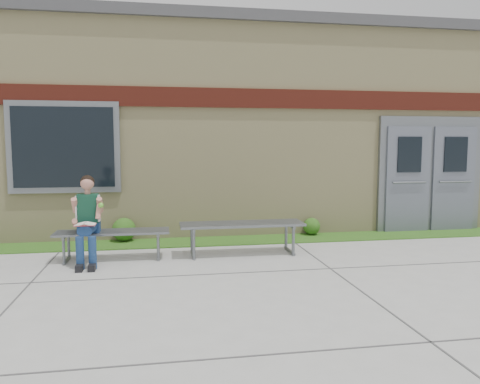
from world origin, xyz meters
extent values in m
plane|color=#9E9E99|center=(0.00, 0.00, 0.00)|extent=(80.00, 80.00, 0.00)
cube|color=#1C5115|center=(0.00, 2.60, 0.01)|extent=(16.00, 0.80, 0.02)
cube|color=beige|center=(0.00, 6.00, 2.00)|extent=(16.00, 6.00, 4.00)
cube|color=#3F3F42|center=(0.00, 6.00, 4.10)|extent=(16.20, 6.20, 0.20)
cube|color=maroon|center=(0.00, 2.97, 2.60)|extent=(16.00, 0.06, 0.35)
cube|color=slate|center=(-3.00, 2.96, 1.70)|extent=(1.90, 0.08, 1.60)
cube|color=black|center=(-3.00, 2.92, 1.70)|extent=(1.70, 0.04, 1.40)
cube|color=slate|center=(4.00, 2.96, 1.15)|extent=(2.20, 0.08, 2.30)
cube|color=slate|center=(3.50, 2.91, 1.05)|extent=(0.92, 0.06, 2.10)
cube|color=slate|center=(4.50, 2.91, 1.05)|extent=(0.92, 0.06, 2.10)
cube|color=slate|center=(-2.08, 1.57, 0.42)|extent=(1.70, 0.48, 0.03)
cube|color=slate|center=(-2.76, 1.57, 0.19)|extent=(0.04, 0.47, 0.39)
cube|color=slate|center=(-1.40, 1.57, 0.19)|extent=(0.04, 0.47, 0.39)
cube|color=slate|center=(-0.08, 1.57, 0.49)|extent=(1.96, 0.55, 0.04)
cube|color=slate|center=(-0.87, 1.57, 0.22)|extent=(0.05, 0.54, 0.45)
cube|color=slate|center=(0.70, 1.57, 0.22)|extent=(0.05, 0.54, 0.45)
cube|color=navy|center=(-2.42, 1.53, 0.52)|extent=(0.32, 0.23, 0.15)
cube|color=#0F3920|center=(-2.42, 1.51, 0.81)|extent=(0.30, 0.19, 0.43)
sphere|color=tan|center=(-2.42, 1.50, 1.18)|extent=(0.20, 0.20, 0.20)
sphere|color=black|center=(-2.42, 1.52, 1.20)|extent=(0.21, 0.21, 0.21)
cylinder|color=navy|center=(-2.50, 1.28, 0.53)|extent=(0.14, 0.39, 0.14)
cylinder|color=navy|center=(-2.33, 1.28, 0.53)|extent=(0.14, 0.39, 0.14)
cylinder|color=navy|center=(-2.48, 1.06, 0.23)|extent=(0.11, 0.11, 0.47)
cylinder|color=navy|center=(-2.31, 1.06, 0.23)|extent=(0.11, 0.11, 0.47)
cube|color=black|center=(-2.48, 0.99, 0.05)|extent=(0.09, 0.24, 0.09)
cube|color=black|center=(-2.31, 0.99, 0.05)|extent=(0.09, 0.24, 0.09)
cylinder|color=tan|center=(-2.59, 1.45, 0.86)|extent=(0.09, 0.21, 0.25)
cylinder|color=tan|center=(-2.24, 1.45, 0.86)|extent=(0.09, 0.21, 0.25)
cube|color=white|center=(-2.42, 1.17, 0.63)|extent=(0.29, 0.21, 0.01)
cube|color=#B8454C|center=(-2.42, 1.17, 0.62)|extent=(0.29, 0.22, 0.01)
sphere|color=#5FBC32|center=(-2.21, 1.32, 0.87)|extent=(0.08, 0.08, 0.08)
sphere|color=#1C5115|center=(-2.01, 2.85, 0.23)|extent=(0.42, 0.42, 0.42)
sphere|color=#1C5115|center=(1.50, 2.85, 0.18)|extent=(0.32, 0.32, 0.32)
camera|label=1|loc=(-1.35, -5.65, 1.76)|focal=35.00mm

